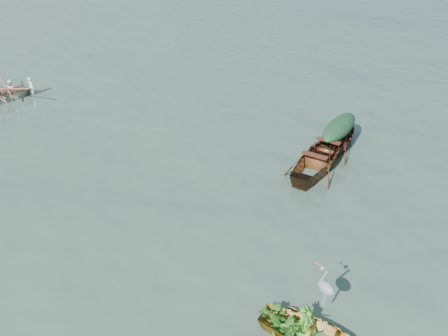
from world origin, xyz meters
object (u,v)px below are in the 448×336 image
(rowed_boat, at_px, (7,100))
(heron, at_px, (325,293))
(green_tarp_boat, at_px, (336,147))
(open_wooden_boat, at_px, (319,167))

(rowed_boat, bearing_deg, heron, 177.95)
(rowed_boat, distance_m, heron, 16.44)
(rowed_boat, xyz_separation_m, heron, (2.87, -16.17, 0.82))
(rowed_boat, bearing_deg, green_tarp_boat, -154.07)
(green_tarp_boat, relative_size, rowed_boat, 1.29)
(green_tarp_boat, height_order, rowed_boat, green_tarp_boat)
(open_wooden_boat, distance_m, heron, 6.29)
(green_tarp_boat, bearing_deg, heron, 107.59)
(open_wooden_boat, xyz_separation_m, heron, (-4.34, -4.47, 0.82))
(heron, bearing_deg, rowed_boat, 73.26)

